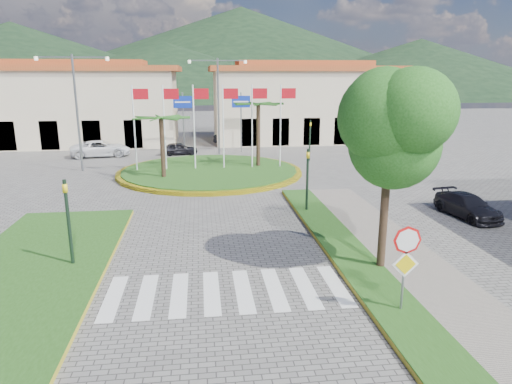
{
  "coord_description": "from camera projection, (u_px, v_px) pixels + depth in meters",
  "views": [
    {
      "loc": [
        -0.61,
        -9.13,
        6.58
      ],
      "look_at": [
        1.5,
        8.0,
        2.17
      ],
      "focal_mm": 32.0,
      "sensor_mm": 36.0,
      "label": 1
    }
  ],
  "objects": [
    {
      "name": "stop_sign",
      "position": [
        406.0,
        256.0,
        12.5
      ],
      "size": [
        0.8,
        0.11,
        2.65
      ],
      "color": "slate",
      "rests_on": "ground"
    },
    {
      "name": "white_van",
      "position": [
        101.0,
        149.0,
        38.11
      ],
      "size": [
        5.15,
        3.01,
        1.35
      ],
      "primitive_type": "imported",
      "rotation": [
        0.0,
        0.0,
        1.74
      ],
      "color": "white",
      "rests_on": "ground"
    },
    {
      "name": "car_dark_b",
      "position": [
        235.0,
        138.0,
        44.69
      ],
      "size": [
        4.24,
        2.34,
        1.32
      ],
      "primitive_type": "imported",
      "rotation": [
        0.0,
        0.0,
        1.32
      ],
      "color": "black",
      "rests_on": "ground"
    },
    {
      "name": "building_right",
      "position": [
        302.0,
        102.0,
        47.24
      ],
      "size": [
        19.08,
        9.54,
        8.05
      ],
      "color": "beige",
      "rests_on": "ground"
    },
    {
      "name": "verge_right",
      "position": [
        397.0,
        311.0,
        12.95
      ],
      "size": [
        1.6,
        28.0,
        0.18
      ],
      "primitive_type": "cube",
      "color": "#214A15",
      "rests_on": "ground"
    },
    {
      "name": "building_left",
      "position": [
        61.0,
        104.0,
        44.4
      ],
      "size": [
        23.32,
        9.54,
        8.05
      ],
      "color": "beige",
      "rests_on": "ground"
    },
    {
      "name": "street_lamp_west",
      "position": [
        77.0,
        107.0,
        31.38
      ],
      "size": [
        4.8,
        0.16,
        8.0
      ],
      "color": "slate",
      "rests_on": "ground"
    },
    {
      "name": "traffic_light_right",
      "position": [
        307.0,
        175.0,
        22.07
      ],
      "size": [
        0.15,
        0.18,
        3.2
      ],
      "color": "black",
      "rests_on": "ground"
    },
    {
      "name": "direction_sign_east",
      "position": [
        241.0,
        112.0,
        39.74
      ],
      "size": [
        1.6,
        0.14,
        5.2
      ],
      "color": "slate",
      "rests_on": "ground"
    },
    {
      "name": "street_lamp_centre",
      "position": [
        218.0,
        101.0,
        38.34
      ],
      "size": [
        4.8,
        0.16,
        8.0
      ],
      "color": "slate",
      "rests_on": "ground"
    },
    {
      "name": "hill_near_back",
      "position": [
        166.0,
        71.0,
        132.33
      ],
      "size": [
        110.0,
        110.0,
        16.0
      ],
      "primitive_type": "cone",
      "color": "black",
      "rests_on": "ground"
    },
    {
      "name": "traffic_light_far",
      "position": [
        310.0,
        136.0,
        35.95
      ],
      "size": [
        0.18,
        0.15,
        3.2
      ],
      "color": "black",
      "rests_on": "ground"
    },
    {
      "name": "median_left",
      "position": [
        30.0,
        273.0,
        15.46
      ],
      "size": [
        5.0,
        14.0,
        0.18
      ],
      "primitive_type": "cube",
      "color": "#214A15",
      "rests_on": "ground"
    },
    {
      "name": "car_side_right",
      "position": [
        468.0,
        206.0,
        21.8
      ],
      "size": [
        2.06,
        3.94,
        1.09
      ],
      "primitive_type": "imported",
      "rotation": [
        0.0,
        0.0,
        0.15
      ],
      "color": "black",
      "rests_on": "ground"
    },
    {
      "name": "hill_far_mid",
      "position": [
        242.0,
        51.0,
        162.4
      ],
      "size": [
        180.0,
        180.0,
        30.0
      ],
      "primitive_type": "cone",
      "color": "black",
      "rests_on": "ground"
    },
    {
      "name": "direction_sign_west",
      "position": [
        183.0,
        112.0,
        39.15
      ],
      "size": [
        1.6,
        0.14,
        5.2
      ],
      "color": "slate",
      "rests_on": "ground"
    },
    {
      "name": "crosswalk",
      "position": [
        224.0,
        291.0,
        14.33
      ],
      "size": [
        8.0,
        3.0,
        0.01
      ],
      "primitive_type": "cube",
      "color": "silver",
      "rests_on": "ground"
    },
    {
      "name": "deciduous_tree",
      "position": [
        391.0,
        121.0,
        14.66
      ],
      "size": [
        3.6,
        3.6,
        6.8
      ],
      "color": "black",
      "rests_on": "ground"
    },
    {
      "name": "hill_far_west",
      "position": [
        14.0,
        60.0,
        135.89
      ],
      "size": [
        140.0,
        140.0,
        22.0
      ],
      "primitive_type": "cone",
      "color": "black",
      "rests_on": "ground"
    },
    {
      "name": "ground",
      "position": [
        234.0,
        371.0,
        10.48
      ],
      "size": [
        160.0,
        160.0,
        0.0
      ],
      "primitive_type": "plane",
      "color": "#615E5C",
      "rests_on": "ground"
    },
    {
      "name": "traffic_light_left",
      "position": [
        68.0,
        215.0,
        15.64
      ],
      "size": [
        0.15,
        0.18,
        3.2
      ],
      "color": "black",
      "rests_on": "ground"
    },
    {
      "name": "sidewalk_right",
      "position": [
        437.0,
        309.0,
        13.09
      ],
      "size": [
        4.0,
        28.0,
        0.15
      ],
      "primitive_type": "cube",
      "color": "gray",
      "rests_on": "ground"
    },
    {
      "name": "hill_far_east",
      "position": [
        419.0,
        68.0,
        146.35
      ],
      "size": [
        120.0,
        120.0,
        18.0
      ],
      "primitive_type": "cone",
      "color": "black",
      "rests_on": "ground"
    },
    {
      "name": "car_dark_a",
      "position": [
        179.0,
        149.0,
        38.98
      ],
      "size": [
        3.29,
        1.69,
        1.07
      ],
      "primitive_type": "imported",
      "rotation": [
        0.0,
        0.0,
        1.71
      ],
      "color": "black",
      "rests_on": "ground"
    },
    {
      "name": "roundabout_island",
      "position": [
        210.0,
        171.0,
        31.6
      ],
      "size": [
        12.7,
        12.7,
        6.0
      ],
      "color": "yellow",
      "rests_on": "ground"
    }
  ]
}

